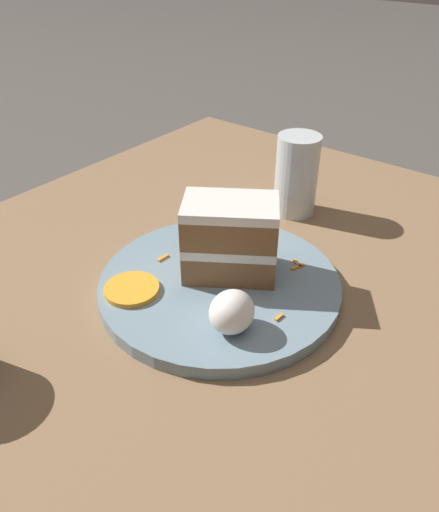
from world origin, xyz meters
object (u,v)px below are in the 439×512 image
object	(u,v)px
plate	(220,284)
orange_garnish	(132,289)
cake_slice	(230,238)
drinking_glass	(296,180)
cream_dollop	(232,312)

from	to	relation	value
plate	orange_garnish	world-z (taller)	orange_garnish
cake_slice	drinking_glass	size ratio (longest dim) A/B	1.07
cake_slice	orange_garnish	world-z (taller)	cake_slice
cream_dollop	plate	bearing A→B (deg)	-133.60
cream_dollop	orange_garnish	world-z (taller)	cream_dollop
plate	drinking_glass	bearing A→B (deg)	-171.75
plate	orange_garnish	size ratio (longest dim) A/B	4.53
cake_slice	cream_dollop	world-z (taller)	cake_slice
cake_slice	drinking_glass	xyz separation A→B (m)	(-0.22, -0.03, -0.01)
plate	drinking_glass	distance (m)	0.24
orange_garnish	drinking_glass	distance (m)	0.33
cake_slice	drinking_glass	world-z (taller)	drinking_glass
drinking_glass	plate	bearing A→B (deg)	8.25
plate	cake_slice	xyz separation A→B (m)	(-0.02, -0.00, 0.06)
cream_dollop	orange_garnish	xyz separation A→B (m)	(0.02, -0.14, -0.02)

